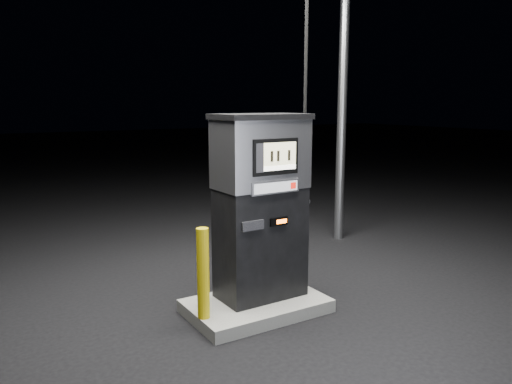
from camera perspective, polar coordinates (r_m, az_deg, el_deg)
ground at (r=6.10m, az=0.02°, el=-13.53°), size 80.00×80.00×0.00m
pump_island at (r=6.07m, az=0.02°, el=-12.88°), size 1.60×1.00×0.15m
fuel_dispenser at (r=5.85m, az=0.56°, el=-1.49°), size 1.20×0.66×4.51m
bollard_left at (r=5.43m, az=-6.07°, el=-9.24°), size 0.16×0.16×1.00m
bollard_right at (r=6.31m, az=3.94°, el=-6.42°), size 0.18×0.18×1.00m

